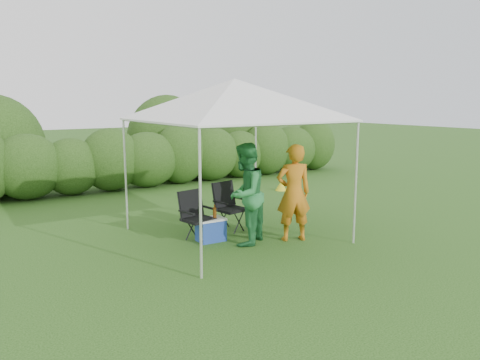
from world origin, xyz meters
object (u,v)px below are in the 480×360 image
chair_right (228,203)px  cooler (211,229)px  man (294,193)px  woman (245,194)px  chair_left (195,213)px  canopy (235,100)px

chair_right → cooler: bearing=-154.7°
chair_right → cooler: chair_right is taller
man → woman: (-0.84, 0.27, 0.02)m
chair_left → woman: 0.97m
man → cooler: bearing=-10.0°
man → cooler: 1.60m
canopy → man: 1.93m
canopy → man: (0.73, -0.78, -1.60)m
woman → cooler: bearing=-83.0°
man → chair_left: bearing=-11.2°
chair_right → woman: woman is taller
woman → canopy: bearing=-136.2°
cooler → chair_right: bearing=38.0°
man → woman: size_ratio=0.98×
canopy → woman: size_ratio=1.77×
cooler → woman: bearing=-46.6°
chair_left → man: (1.47, -0.91, 0.35)m
canopy → cooler: size_ratio=6.19×
chair_right → chair_left: (-0.86, -0.30, -0.01)m
cooler → man: bearing=-28.4°
chair_right → chair_left: chair_right is taller
chair_left → man: man is taller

